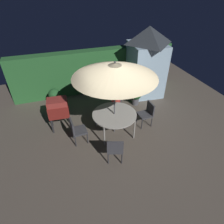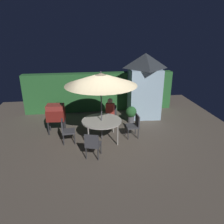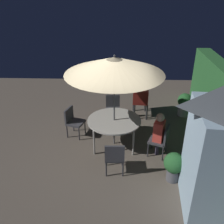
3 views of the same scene
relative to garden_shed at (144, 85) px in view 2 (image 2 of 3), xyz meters
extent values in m
plane|color=brown|center=(-2.04, -2.50, -1.52)|extent=(11.00, 11.00, 0.00)
cube|color=#28602D|center=(-2.04, 1.00, -0.54)|extent=(7.49, 0.51, 1.95)
cube|color=#9EBCD1|center=(0.00, 0.00, -0.36)|extent=(1.55, 1.67, 2.31)
pyramid|color=#33383D|center=(0.00, 0.00, 1.13)|extent=(1.64, 1.78, 0.67)
cube|color=gray|center=(0.07, 0.78, -0.62)|extent=(0.60, 0.08, 1.80)
cylinder|color=#B2ADA3|center=(-2.25, -2.27, -0.75)|extent=(1.50, 1.50, 0.04)
cylinder|color=gray|center=(-2.78, -2.80, -1.14)|extent=(0.05, 0.05, 0.75)
cylinder|color=gray|center=(-1.73, -2.80, -1.14)|extent=(0.05, 0.05, 0.75)
cylinder|color=gray|center=(-2.78, -1.75, -1.14)|extent=(0.05, 0.05, 0.75)
cylinder|color=gray|center=(-1.73, -1.75, -1.14)|extent=(0.05, 0.05, 0.75)
cylinder|color=#4C4C51|center=(-2.25, -2.27, -0.24)|extent=(0.04, 0.04, 2.57)
cone|color=beige|center=(-2.25, -2.27, 0.83)|extent=(2.56, 2.56, 0.43)
sphere|color=#4C4C51|center=(-2.25, -2.27, 1.08)|extent=(0.06, 0.06, 0.06)
cube|color=maroon|center=(-4.02, -1.42, -0.74)|extent=(0.74, 0.56, 0.45)
cube|color=maroon|center=(-4.02, -1.42, -0.42)|extent=(0.70, 0.53, 0.20)
cylinder|color=#262628|center=(-4.33, -1.63, -1.24)|extent=(0.06, 0.06, 0.55)
cylinder|color=#262628|center=(-3.71, -1.63, -1.24)|extent=(0.06, 0.06, 0.55)
cylinder|color=#262628|center=(-4.33, -1.21, -1.24)|extent=(0.06, 0.06, 0.55)
cylinder|color=#262628|center=(-3.71, -1.21, -1.24)|extent=(0.06, 0.06, 0.55)
cube|color=#38383D|center=(-1.78, -1.09, -1.07)|extent=(0.60, 0.60, 0.06)
cube|color=#38383D|center=(-1.70, -0.90, -0.84)|extent=(0.45, 0.22, 0.45)
cylinder|color=#2C2C30|center=(-1.52, -0.98, -1.29)|extent=(0.04, 0.04, 0.45)
cylinder|color=#2C2C30|center=(-1.89, -0.83, -1.29)|extent=(0.04, 0.04, 0.45)
cylinder|color=#2C2C30|center=(-1.67, -1.35, -1.29)|extent=(0.04, 0.04, 0.45)
cylinder|color=#2C2C30|center=(-2.04, -1.20, -1.29)|extent=(0.04, 0.04, 0.45)
cube|color=#38383D|center=(-3.49, -2.35, -1.07)|extent=(0.49, 0.49, 0.06)
cube|color=#38383D|center=(-3.70, -2.36, -0.84)|extent=(0.08, 0.46, 0.45)
cylinder|color=#2C2C30|center=(-3.70, -2.16, -1.29)|extent=(0.04, 0.04, 0.45)
cylinder|color=#2C2C30|center=(-3.68, -2.56, -1.29)|extent=(0.04, 0.04, 0.45)
cylinder|color=#2C2C30|center=(-3.31, -2.13, -1.29)|extent=(0.04, 0.04, 0.45)
cylinder|color=#2C2C30|center=(-3.28, -2.53, -1.29)|extent=(0.04, 0.04, 0.45)
cube|color=#38383D|center=(-2.64, -3.44, -1.07)|extent=(0.58, 0.58, 0.06)
cube|color=#38383D|center=(-2.71, -3.64, -0.84)|extent=(0.45, 0.19, 0.45)
cylinder|color=#2C2C30|center=(-2.89, -3.56, -1.29)|extent=(0.04, 0.04, 0.45)
cylinder|color=#2C2C30|center=(-2.51, -3.69, -1.29)|extent=(0.04, 0.04, 0.45)
cylinder|color=#2C2C30|center=(-2.77, -3.18, -1.29)|extent=(0.04, 0.04, 0.45)
cylinder|color=#2C2C30|center=(-2.39, -3.31, -1.29)|extent=(0.04, 0.04, 0.45)
cube|color=#38383D|center=(-1.07, -2.23, -1.07)|extent=(0.48, 0.48, 0.06)
cube|color=#38383D|center=(-0.86, -2.23, -0.84)|extent=(0.07, 0.46, 0.45)
cylinder|color=#2C2C30|center=(-0.86, -2.43, -1.29)|extent=(0.04, 0.04, 0.45)
cylinder|color=#2C2C30|center=(-0.87, -2.03, -1.29)|extent=(0.04, 0.04, 0.45)
cylinder|color=#2C2C30|center=(-1.26, -2.44, -1.29)|extent=(0.04, 0.04, 0.45)
cylinder|color=#2C2C30|center=(-1.27, -2.04, -1.29)|extent=(0.04, 0.04, 0.45)
cylinder|color=#4C4C51|center=(-0.79, -0.84, -1.37)|extent=(0.30, 0.30, 0.30)
sphere|color=#235628|center=(-0.79, -0.84, -1.01)|extent=(0.49, 0.49, 0.49)
cylinder|color=silver|center=(-4.07, 0.11, -1.34)|extent=(0.38, 0.38, 0.36)
sphere|color=#235628|center=(-4.07, 0.11, -0.95)|extent=(0.49, 0.49, 0.49)
cube|color=#CC3D33|center=(-1.78, -1.09, -0.76)|extent=(0.41, 0.35, 0.55)
sphere|color=tan|center=(-1.78, -1.09, -0.37)|extent=(0.22, 0.22, 0.22)
cylinder|color=#383347|center=(-1.78, -1.09, -1.28)|extent=(0.10, 0.10, 0.48)
camera|label=1|loc=(-3.96, -7.09, 3.01)|focal=30.25mm
camera|label=2|loc=(-2.90, -9.62, 2.45)|focal=34.36mm
camera|label=3|loc=(3.86, -2.13, 2.76)|focal=40.59mm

